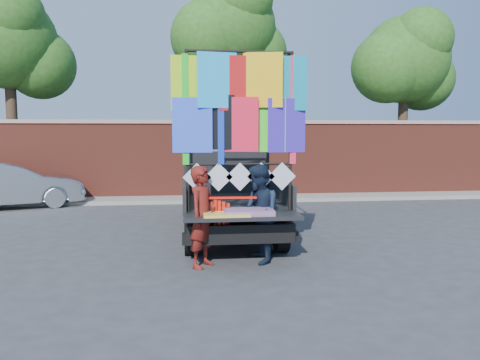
{
  "coord_description": "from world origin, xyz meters",
  "views": [
    {
      "loc": [
        -0.6,
        -8.67,
        2.25
      ],
      "look_at": [
        0.36,
        -0.3,
        1.36
      ],
      "focal_mm": 35.0,
      "sensor_mm": 36.0,
      "label": 1
    }
  ],
  "objects": [
    {
      "name": "woman",
      "position": [
        -0.35,
        -1.06,
        0.84
      ],
      "size": [
        0.67,
        0.73,
        1.68
      ],
      "primitive_type": "imported",
      "rotation": [
        0.0,
        0.0,
        1.0
      ],
      "color": "maroon",
      "rests_on": "ground"
    },
    {
      "name": "tree_right",
      "position": [
        7.52,
        8.12,
        4.75
      ],
      "size": [
        4.2,
        3.3,
        6.62
      ],
      "color": "#38281C",
      "rests_on": "ground"
    },
    {
      "name": "brick_wall",
      "position": [
        0.0,
        7.0,
        1.33
      ],
      "size": [
        30.0,
        0.45,
        2.61
      ],
      "color": "brown",
      "rests_on": "ground"
    },
    {
      "name": "ground",
      "position": [
        0.0,
        0.0,
        0.0
      ],
      "size": [
        90.0,
        90.0,
        0.0
      ],
      "primitive_type": "plane",
      "color": "#38383A",
      "rests_on": "ground"
    },
    {
      "name": "tree_left",
      "position": [
        -6.48,
        8.12,
        5.12
      ],
      "size": [
        4.2,
        3.3,
        7.05
      ],
      "color": "#38281C",
      "rests_on": "ground"
    },
    {
      "name": "curb",
      "position": [
        0.0,
        6.3,
        0.06
      ],
      "size": [
        30.0,
        1.2,
        0.12
      ],
      "primitive_type": "cube",
      "color": "gray",
      "rests_on": "ground"
    },
    {
      "name": "sedan",
      "position": [
        -5.71,
        5.59,
        0.66
      ],
      "size": [
        4.25,
        2.61,
        1.32
      ],
      "primitive_type": "imported",
      "rotation": [
        0.0,
        0.0,
        1.9
      ],
      "color": "silver",
      "rests_on": "ground"
    },
    {
      "name": "tree_mid",
      "position": [
        1.02,
        8.12,
        5.7
      ],
      "size": [
        4.2,
        3.3,
        7.73
      ],
      "color": "#38281C",
      "rests_on": "ground"
    },
    {
      "name": "pickup_truck",
      "position": [
        0.3,
        1.97,
        0.91
      ],
      "size": [
        2.26,
        5.68,
        3.58
      ],
      "color": "black",
      "rests_on": "ground"
    },
    {
      "name": "streamer_bundle",
      "position": [
        0.04,
        -1.0,
        0.96
      ],
      "size": [
        0.86,
        0.08,
        0.59
      ],
      "color": "red",
      "rests_on": "ground"
    },
    {
      "name": "man",
      "position": [
        0.61,
        -0.91,
        0.84
      ],
      "size": [
        0.73,
        0.89,
        1.69
      ],
      "primitive_type": "imported",
      "rotation": [
        0.0,
        0.0,
        -1.46
      ],
      "color": "#152135",
      "rests_on": "ground"
    }
  ]
}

